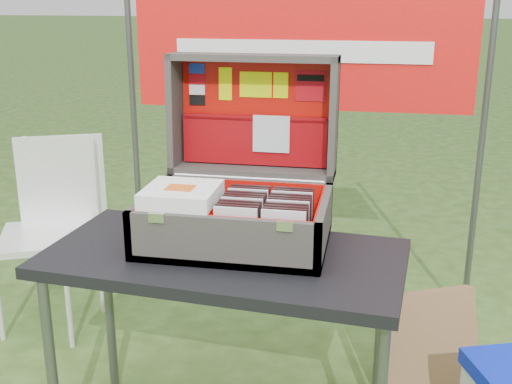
% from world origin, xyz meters
% --- Properties ---
extents(table, '(1.23, 0.70, 0.74)m').
position_xyz_m(table, '(-0.11, -0.04, 0.37)').
color(table, black).
rests_on(table, ground).
extents(table_top, '(1.23, 0.70, 0.04)m').
position_xyz_m(table_top, '(-0.11, -0.04, 0.72)').
color(table_top, black).
rests_on(table_top, ground).
extents(table_leg_fl, '(0.04, 0.04, 0.70)m').
position_xyz_m(table_leg_fl, '(-0.64, -0.27, 0.35)').
color(table_leg_fl, '#59595B').
rests_on(table_leg_fl, ground).
extents(table_leg_bl, '(0.04, 0.04, 0.70)m').
position_xyz_m(table_leg_bl, '(-0.64, 0.20, 0.35)').
color(table_leg_bl, '#59595B').
rests_on(table_leg_bl, ground).
extents(table_leg_br, '(0.04, 0.04, 0.70)m').
position_xyz_m(table_leg_br, '(0.42, 0.20, 0.35)').
color(table_leg_br, '#59595B').
rests_on(table_leg_br, ground).
extents(suitcase, '(0.62, 0.61, 0.61)m').
position_xyz_m(suitcase, '(-0.09, 0.11, 1.04)').
color(suitcase, '#484541').
rests_on(suitcase, table).
extents(suitcase_base_bottom, '(0.62, 0.45, 0.02)m').
position_xyz_m(suitcase_base_bottom, '(-0.09, 0.05, 0.75)').
color(suitcase_base_bottom, '#484541').
rests_on(suitcase_base_bottom, table_top).
extents(suitcase_base_wall_front, '(0.62, 0.02, 0.17)m').
position_xyz_m(suitcase_base_wall_front, '(-0.09, -0.16, 0.82)').
color(suitcase_base_wall_front, '#484541').
rests_on(suitcase_base_wall_front, table_top).
extents(suitcase_base_wall_back, '(0.62, 0.02, 0.17)m').
position_xyz_m(suitcase_base_wall_back, '(-0.09, 0.26, 0.82)').
color(suitcase_base_wall_back, '#484541').
rests_on(suitcase_base_wall_back, table_top).
extents(suitcase_base_wall_left, '(0.02, 0.45, 0.17)m').
position_xyz_m(suitcase_base_wall_left, '(-0.39, 0.05, 0.82)').
color(suitcase_base_wall_left, '#484541').
rests_on(suitcase_base_wall_left, table_top).
extents(suitcase_base_wall_right, '(0.02, 0.45, 0.17)m').
position_xyz_m(suitcase_base_wall_right, '(0.21, 0.05, 0.82)').
color(suitcase_base_wall_right, '#484541').
rests_on(suitcase_base_wall_right, table_top).
extents(suitcase_liner_floor, '(0.58, 0.40, 0.01)m').
position_xyz_m(suitcase_liner_floor, '(-0.09, 0.05, 0.77)').
color(suitcase_liner_floor, '#C80800').
rests_on(suitcase_liner_floor, suitcase_base_bottom).
extents(suitcase_latch_left, '(0.05, 0.01, 0.03)m').
position_xyz_m(suitcase_latch_left, '(-0.29, -0.17, 0.90)').
color(suitcase_latch_left, silver).
rests_on(suitcase_latch_left, suitcase_base_wall_front).
extents(suitcase_latch_right, '(0.05, 0.01, 0.03)m').
position_xyz_m(suitcase_latch_right, '(0.11, -0.17, 0.90)').
color(suitcase_latch_right, silver).
rests_on(suitcase_latch_right, suitcase_base_wall_front).
extents(suitcase_hinge, '(0.56, 0.02, 0.02)m').
position_xyz_m(suitcase_hinge, '(-0.09, 0.27, 0.91)').
color(suitcase_hinge, silver).
rests_on(suitcase_hinge, suitcase_base_wall_back).
extents(suitcase_lid_back, '(0.62, 0.04, 0.45)m').
position_xyz_m(suitcase_lid_back, '(-0.09, 0.44, 1.12)').
color(suitcase_lid_back, '#484541').
rests_on(suitcase_lid_back, suitcase_base_wall_back).
extents(suitcase_lid_rim_far, '(0.62, 0.17, 0.03)m').
position_xyz_m(suitcase_lid_rim_far, '(-0.09, 0.38, 1.34)').
color(suitcase_lid_rim_far, '#484541').
rests_on(suitcase_lid_rim_far, suitcase_lid_back).
extents(suitcase_lid_rim_near, '(0.62, 0.17, 0.03)m').
position_xyz_m(suitcase_lid_rim_near, '(-0.09, 0.36, 0.91)').
color(suitcase_lid_rim_near, '#484541').
rests_on(suitcase_lid_rim_near, suitcase_lid_back).
extents(suitcase_lid_rim_left, '(0.02, 0.19, 0.45)m').
position_xyz_m(suitcase_lid_rim_left, '(-0.39, 0.37, 1.13)').
color(suitcase_lid_rim_left, '#484541').
rests_on(suitcase_lid_rim_left, suitcase_lid_back).
extents(suitcase_lid_rim_right, '(0.02, 0.19, 0.45)m').
position_xyz_m(suitcase_lid_rim_right, '(0.21, 0.37, 1.13)').
color(suitcase_lid_rim_right, '#484541').
rests_on(suitcase_lid_rim_right, suitcase_lid_back).
extents(suitcase_lid_liner, '(0.57, 0.02, 0.39)m').
position_xyz_m(suitcase_lid_liner, '(-0.09, 0.42, 1.12)').
color(suitcase_lid_liner, '#C80800').
rests_on(suitcase_lid_liner, suitcase_lid_back).
extents(suitcase_liner_wall_front, '(0.58, 0.01, 0.14)m').
position_xyz_m(suitcase_liner_wall_front, '(-0.09, -0.14, 0.83)').
color(suitcase_liner_wall_front, '#C80800').
rests_on(suitcase_liner_wall_front, suitcase_base_bottom).
extents(suitcase_liner_wall_back, '(0.58, 0.01, 0.14)m').
position_xyz_m(suitcase_liner_wall_back, '(-0.09, 0.25, 0.83)').
color(suitcase_liner_wall_back, '#C80800').
rests_on(suitcase_liner_wall_back, suitcase_base_bottom).
extents(suitcase_liner_wall_left, '(0.01, 0.40, 0.14)m').
position_xyz_m(suitcase_liner_wall_left, '(-0.37, 0.05, 0.83)').
color(suitcase_liner_wall_left, '#C80800').
rests_on(suitcase_liner_wall_left, suitcase_base_bottom).
extents(suitcase_liner_wall_right, '(0.01, 0.40, 0.14)m').
position_xyz_m(suitcase_liner_wall_right, '(0.19, 0.05, 0.83)').
color(suitcase_liner_wall_right, '#C80800').
rests_on(suitcase_liner_wall_right, suitcase_base_bottom).
extents(suitcase_lid_pocket, '(0.56, 0.04, 0.18)m').
position_xyz_m(suitcase_lid_pocket, '(-0.09, 0.40, 1.02)').
color(suitcase_lid_pocket, maroon).
rests_on(suitcase_lid_pocket, suitcase_lid_liner).
extents(suitcase_pocket_edge, '(0.55, 0.02, 0.02)m').
position_xyz_m(suitcase_pocket_edge, '(-0.09, 0.40, 1.11)').
color(suitcase_pocket_edge, maroon).
rests_on(suitcase_pocket_edge, suitcase_lid_pocket).
extents(suitcase_pocket_cd, '(0.14, 0.02, 0.14)m').
position_xyz_m(suitcase_pocket_cd, '(-0.02, 0.38, 1.05)').
color(suitcase_pocket_cd, silver).
rests_on(suitcase_pocket_cd, suitcase_lid_pocket).
extents(lid_sticker_cc_a, '(0.06, 0.00, 0.04)m').
position_xyz_m(lid_sticker_cc_a, '(-0.32, 0.43, 1.29)').
color(lid_sticker_cc_a, '#1933B2').
rests_on(lid_sticker_cc_a, suitcase_lid_liner).
extents(lid_sticker_cc_b, '(0.06, 0.00, 0.04)m').
position_xyz_m(lid_sticker_cc_b, '(-0.32, 0.42, 1.25)').
color(lid_sticker_cc_b, '#B40A15').
rests_on(lid_sticker_cc_b, suitcase_lid_liner).
extents(lid_sticker_cc_c, '(0.06, 0.00, 0.04)m').
position_xyz_m(lid_sticker_cc_c, '(-0.32, 0.42, 1.21)').
color(lid_sticker_cc_c, white).
rests_on(lid_sticker_cc_c, suitcase_lid_liner).
extents(lid_sticker_cc_d, '(0.06, 0.00, 0.04)m').
position_xyz_m(lid_sticker_cc_d, '(-0.32, 0.42, 1.17)').
color(lid_sticker_cc_d, black).
rests_on(lid_sticker_cc_d, suitcase_lid_liner).
extents(lid_card_neon_tall, '(0.05, 0.01, 0.12)m').
position_xyz_m(lid_card_neon_tall, '(-0.21, 0.42, 1.23)').
color(lid_card_neon_tall, '#D3E602').
rests_on(lid_card_neon_tall, suitcase_lid_liner).
extents(lid_card_neon_main, '(0.12, 0.01, 0.09)m').
position_xyz_m(lid_card_neon_main, '(-0.09, 0.42, 1.23)').
color(lid_card_neon_main, '#D3E602').
rests_on(lid_card_neon_main, suitcase_lid_liner).
extents(lid_card_neon_small, '(0.06, 0.01, 0.09)m').
position_xyz_m(lid_card_neon_small, '(0.00, 0.42, 1.23)').
color(lid_card_neon_small, '#D3E602').
rests_on(lid_card_neon_small, suitcase_lid_liner).
extents(lid_sticker_band, '(0.11, 0.01, 0.11)m').
position_xyz_m(lid_sticker_band, '(0.12, 0.42, 1.23)').
color(lid_sticker_band, '#B40A15').
rests_on(lid_sticker_band, suitcase_lid_liner).
extents(lid_sticker_band_bar, '(0.10, 0.00, 0.02)m').
position_xyz_m(lid_sticker_band_bar, '(0.12, 0.42, 1.26)').
color(lid_sticker_band_bar, black).
rests_on(lid_sticker_band_bar, suitcase_lid_liner).
extents(cd_left_0, '(0.14, 0.01, 0.16)m').
position_xyz_m(cd_left_0, '(-0.05, -0.12, 0.85)').
color(cd_left_0, silver).
rests_on(cd_left_0, suitcase_liner_floor).
extents(cd_left_1, '(0.14, 0.01, 0.16)m').
position_xyz_m(cd_left_1, '(-0.05, -0.10, 0.85)').
color(cd_left_1, black).
rests_on(cd_left_1, suitcase_liner_floor).
extents(cd_left_2, '(0.14, 0.01, 0.16)m').
position_xyz_m(cd_left_2, '(-0.05, -0.07, 0.85)').
color(cd_left_2, black).
rests_on(cd_left_2, suitcase_liner_floor).
extents(cd_left_3, '(0.14, 0.01, 0.16)m').
position_xyz_m(cd_left_3, '(-0.05, -0.05, 0.85)').
color(cd_left_3, black).
rests_on(cd_left_3, suitcase_liner_floor).
extents(cd_left_4, '(0.14, 0.01, 0.16)m').
position_xyz_m(cd_left_4, '(-0.05, -0.02, 0.85)').
color(cd_left_4, silver).
rests_on(cd_left_4, suitcase_liner_floor).
extents(cd_left_5, '(0.14, 0.01, 0.16)m').
position_xyz_m(cd_left_5, '(-0.05, 0.00, 0.85)').
color(cd_left_5, black).
rests_on(cd_left_5, suitcase_liner_floor).
extents(cd_left_6, '(0.14, 0.01, 0.16)m').
position_xyz_m(cd_left_6, '(-0.05, 0.03, 0.85)').
color(cd_left_6, black).
rests_on(cd_left_6, suitcase_liner_floor).
extents(cd_left_7, '(0.14, 0.01, 0.16)m').
position_xyz_m(cd_left_7, '(-0.05, 0.05, 0.85)').
color(cd_left_7, black).
rests_on(cd_left_7, suitcase_liner_floor).
extents(cd_left_8, '(0.14, 0.01, 0.16)m').
position_xyz_m(cd_left_8, '(-0.05, 0.07, 0.85)').
color(cd_left_8, silver).
rests_on(cd_left_8, suitcase_liner_floor).
extents(cd_left_9, '(0.14, 0.01, 0.16)m').
position_xyz_m(cd_left_9, '(-0.05, 0.10, 0.85)').
color(cd_left_9, black).
rests_on(cd_left_9, suitcase_liner_floor).
extents(cd_left_10, '(0.14, 0.01, 0.16)m').
position_xyz_m(cd_left_10, '(-0.05, 0.12, 0.85)').
color(cd_left_10, black).
rests_on(cd_left_10, suitcase_liner_floor).
extents(cd_right_0, '(0.14, 0.01, 0.16)m').
position_xyz_m(cd_right_0, '(0.10, -0.12, 0.85)').
color(cd_right_0, silver).
rests_on(cd_right_0, suitcase_liner_floor).
extents(cd_right_1, '(0.14, 0.01, 0.16)m').
position_xyz_m(cd_right_1, '(0.10, -0.10, 0.85)').
color(cd_right_1, black).
rests_on(cd_right_1, suitcase_liner_floor).
extents(cd_right_2, '(0.14, 0.01, 0.16)m').
position_xyz_m(cd_right_2, '(0.10, -0.07, 0.85)').
color(cd_right_2, black).
rests_on(cd_right_2, suitcase_liner_floor).
extents(cd_right_3, '(0.14, 0.01, 0.16)m').
position_xyz_m(cd_right_3, '(0.10, -0.05, 0.85)').
color(cd_right_3, black).
rests_on(cd_right_3, suitcase_liner_floor).
extents(cd_right_4, '(0.14, 0.01, 0.16)m').
position_xyz_m(cd_right_4, '(0.10, -0.02, 0.85)').
color(cd_right_4, silver).
rests_on(cd_right_4, suitcase_liner_floor).
extents(cd_right_5, '(0.14, 0.01, 0.16)m').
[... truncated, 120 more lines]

